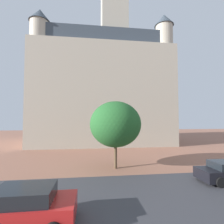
{
  "coord_description": "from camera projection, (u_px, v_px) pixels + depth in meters",
  "views": [
    {
      "loc": [
        -1.51,
        -1.15,
        4.21
      ],
      "look_at": [
        0.03,
        11.06,
        4.78
      ],
      "focal_mm": 26.92,
      "sensor_mm": 36.0,
      "label": 1
    }
  ],
  "objects": [
    {
      "name": "tree_curb_far",
      "position": [
        115.0,
        124.0,
        14.72
      ],
      "size": [
        4.46,
        4.46,
        5.84
      ],
      "color": "brown",
      "rests_on": "ground_plane"
    },
    {
      "name": "ground_plane",
      "position": [
        113.0,
        184.0,
        11.04
      ],
      "size": [
        120.0,
        120.0,
        0.0
      ],
      "primitive_type": "plane",
      "color": "#93604C"
    },
    {
      "name": "landmark_building",
      "position": [
        104.0,
        88.0,
        32.79
      ],
      "size": [
        23.32,
        15.98,
        37.94
      ],
      "color": "#B2A893",
      "rests_on": "ground_plane"
    },
    {
      "name": "street_asphalt_strip",
      "position": [
        119.0,
        200.0,
        8.78
      ],
      "size": [
        120.0,
        7.6,
        0.0
      ],
      "primitive_type": "cube",
      "color": "#38383D",
      "rests_on": "ground_plane"
    },
    {
      "name": "car_red",
      "position": [
        24.0,
        208.0,
        6.64
      ],
      "size": [
        4.01,
        2.08,
        1.52
      ],
      "color": "red",
      "rests_on": "ground_plane"
    }
  ]
}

